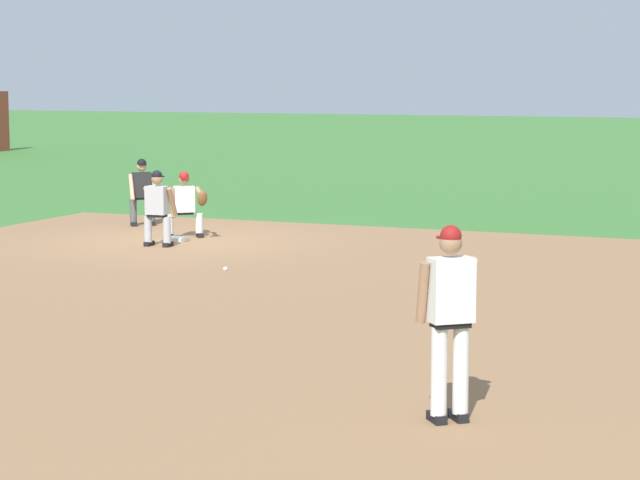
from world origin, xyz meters
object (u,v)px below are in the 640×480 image
pitcher (450,311)px  baseball (225,269)px  first_baseman (186,202)px  baserunner (157,205)px  first_base_bag (177,239)px  umpire (142,189)px

pitcher → baseball: bearing=39.7°
baseball → first_baseman: 4.47m
baserunner → pitcher: bearing=-137.8°
baseball → pitcher: size_ratio=0.04×
baseball → baserunner: bearing=49.3°
first_base_bag → pitcher: 13.55m
first_baseman → umpire: umpire is taller
baseball → first_baseman: (3.52, 2.67, 0.69)m
first_base_bag → baseball: 3.95m
first_baseman → baserunner: 1.32m
baseball → umpire: size_ratio=0.05×
first_baseman → baseball: bearing=-142.8°
pitcher → first_baseman: (10.88, 8.77, -0.33)m
first_base_bag → pitcher: size_ratio=0.20×
baseball → umpire: umpire is taller
pitcher → baserunner: (9.56, 8.66, -0.27)m
first_base_bag → baserunner: size_ratio=0.26×
baserunner → first_base_bag: bearing=2.7°
first_base_bag → baserunner: baserunner is taller
first_base_bag → baseball: size_ratio=5.14×
baseball → pitcher: (-7.36, -6.10, 1.02)m
baserunner → baseball: bearing=-130.7°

